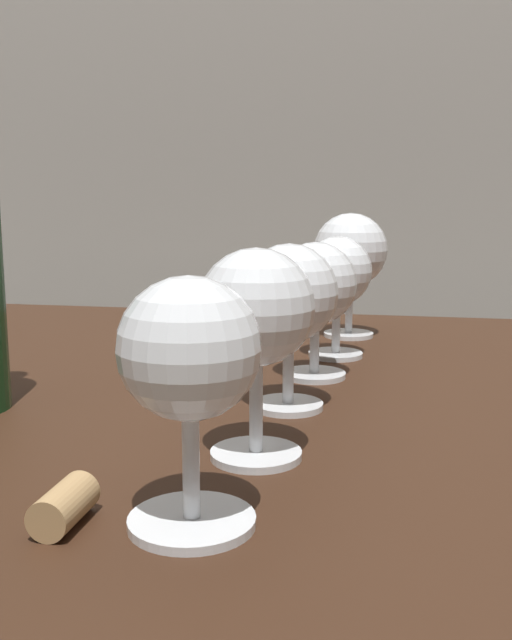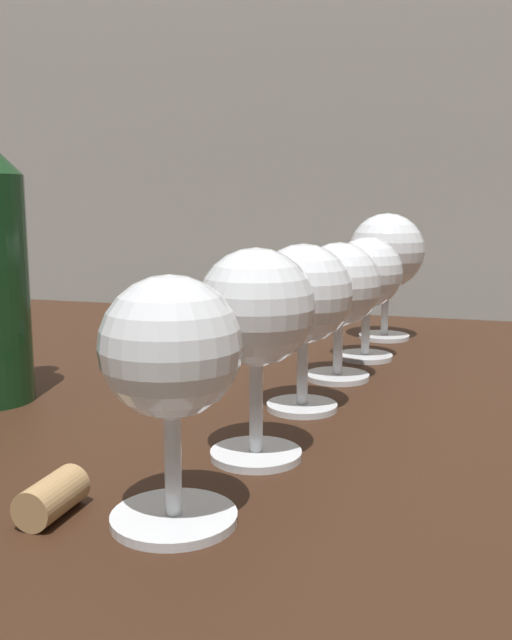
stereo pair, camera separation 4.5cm
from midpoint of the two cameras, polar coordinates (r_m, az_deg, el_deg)
The scene contains 9 objects.
back_wall at distance 1.61m, azimuth 10.17°, elevation 22.58°, with size 5.00×0.08×2.60m, color gray.
dining_table at distance 0.70m, azimuth -0.51°, elevation -11.91°, with size 1.53×0.82×0.77m.
wine_glass_pinot at distance 0.36m, azimuth -3.33°, elevation -2.77°, with size 0.07×0.07×0.13m.
wine_glass_port at distance 0.45m, azimuth 2.87°, elevation 0.43°, with size 0.08×0.08×0.14m.
wine_glass_merlot at distance 0.56m, azimuth 6.12°, elevation 1.80°, with size 0.08×0.08×0.13m.
wine_glass_white at distance 0.66m, azimuth 8.64°, elevation 2.55°, with size 0.08×0.08×0.13m.
wine_glass_amber at distance 0.75m, azimuth 10.64°, elevation 3.50°, with size 0.07×0.07×0.13m.
wine_glass_empty at distance 0.87m, azimuth 11.95°, elevation 5.26°, with size 0.09×0.09×0.15m.
cork at distance 0.40m, azimuth -12.96°, elevation -13.80°, with size 0.02×0.02×0.04m, color tan.
Camera 2 is at (0.21, -0.62, 0.94)m, focal length 39.72 mm.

